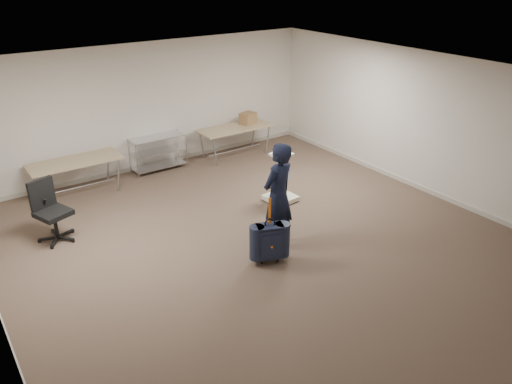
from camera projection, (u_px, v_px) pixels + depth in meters
ground at (268, 249)px, 8.29m from camera, size 9.00×9.00×0.00m
room_shell at (225, 215)px, 9.29m from camera, size 8.00×9.00×9.00m
folding_table_left at (75, 163)px, 9.94m from camera, size 1.80×0.75×0.73m
folding_table_right at (235, 129)px, 11.91m from camera, size 1.80×0.75×0.73m
wire_shelf at (158, 152)px, 11.22m from camera, size 1.22×0.47×0.80m
person at (278, 196)px, 8.07m from camera, size 0.75×0.59×1.80m
suitcase at (270, 241)px, 7.77m from camera, size 0.47×0.37×1.13m
office_chair at (54, 222)px, 8.46m from camera, size 0.65×0.66×1.07m
equipment_cart at (281, 189)px, 9.83m from camera, size 0.59×0.59×1.01m
cardboard_box at (248, 118)px, 12.07m from camera, size 0.44×0.38×0.28m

